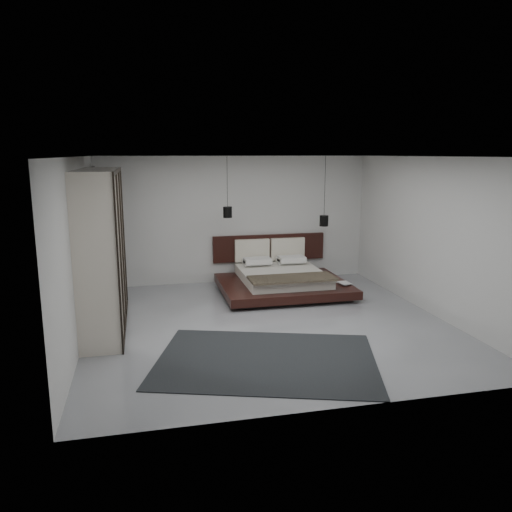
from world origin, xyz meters
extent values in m
plane|color=gray|center=(0.00, 0.00, 0.00)|extent=(6.00, 6.00, 0.00)
plane|color=white|center=(0.00, 0.00, 2.80)|extent=(6.00, 6.00, 0.00)
plane|color=silver|center=(0.00, 3.00, 1.40)|extent=(6.00, 0.00, 6.00)
plane|color=silver|center=(0.00, -3.00, 1.40)|extent=(6.00, 0.00, 6.00)
plane|color=silver|center=(-3.00, 0.00, 1.40)|extent=(0.00, 6.00, 6.00)
plane|color=silver|center=(3.00, 0.00, 1.40)|extent=(0.00, 6.00, 6.00)
cube|color=black|center=(-2.95, 2.45, 1.30)|extent=(0.05, 0.90, 2.60)
cube|color=black|center=(0.76, 1.75, 0.04)|extent=(2.03, 1.66, 0.07)
cube|color=black|center=(0.76, 1.75, 0.16)|extent=(2.59, 2.12, 0.17)
cube|color=silver|center=(0.76, 1.87, 0.34)|extent=(1.66, 1.85, 0.20)
cube|color=black|center=(0.76, 1.15, 0.47)|extent=(1.68, 0.65, 0.05)
cube|color=white|center=(0.37, 2.58, 0.50)|extent=(0.57, 0.37, 0.11)
cube|color=white|center=(1.15, 2.58, 0.50)|extent=(0.57, 0.37, 0.11)
cube|color=white|center=(0.37, 2.45, 0.56)|extent=(0.57, 0.37, 0.11)
cube|color=white|center=(1.15, 2.45, 0.56)|extent=(0.57, 0.37, 0.11)
cube|color=black|center=(0.76, 2.96, 0.74)|extent=(2.59, 0.08, 0.60)
cube|color=silver|center=(0.34, 2.87, 0.71)|extent=(0.78, 0.10, 0.50)
cube|color=silver|center=(1.18, 2.87, 0.71)|extent=(0.78, 0.10, 0.50)
imported|color=#99724C|center=(1.82, 1.29, 0.25)|extent=(0.26, 0.32, 0.03)
imported|color=#99724C|center=(1.80, 1.26, 0.28)|extent=(0.21, 0.28, 0.02)
cylinder|color=black|center=(-0.30, 2.30, 2.28)|extent=(0.01, 0.01, 1.03)
cylinder|color=black|center=(-0.30, 2.30, 1.66)|extent=(0.18, 0.18, 0.23)
cylinder|color=#FFE0B2|center=(-0.30, 2.30, 1.56)|extent=(0.14, 0.14, 0.01)
cylinder|color=black|center=(1.82, 2.30, 2.16)|extent=(0.01, 0.01, 1.27)
cylinder|color=black|center=(1.82, 2.30, 1.41)|extent=(0.19, 0.19, 0.23)
cylinder|color=#FFE0B2|center=(1.82, 2.30, 1.31)|extent=(0.14, 0.14, 0.01)
cube|color=silver|center=(-2.70, 0.47, 1.30)|extent=(0.60, 2.61, 2.61)
cube|color=black|center=(-2.39, 0.47, 2.58)|extent=(0.03, 2.61, 0.06)
cube|color=black|center=(-2.39, 0.47, 0.03)|extent=(0.03, 2.61, 0.06)
cube|color=black|center=(-2.39, -0.83, 1.30)|extent=(0.03, 0.05, 2.61)
cube|color=black|center=(-2.39, 0.04, 1.30)|extent=(0.03, 0.05, 2.61)
cube|color=black|center=(-2.39, 0.91, 1.30)|extent=(0.03, 0.05, 2.61)
cube|color=black|center=(-2.39, 1.78, 1.30)|extent=(0.03, 0.05, 2.61)
cube|color=black|center=(-0.42, -1.52, 0.01)|extent=(3.56, 3.00, 0.01)
camera|label=1|loc=(-2.03, -7.87, 2.85)|focal=35.00mm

